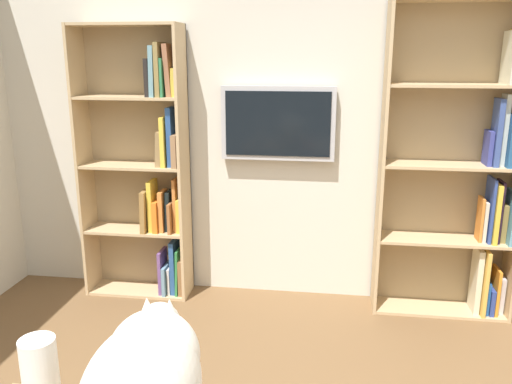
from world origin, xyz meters
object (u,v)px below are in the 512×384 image
bookshelf_left (468,169)px  bookshelf_right (147,170)px  cat (146,380)px  paper_towel_roll (40,375)px  wall_mounted_tv (278,123)px

bookshelf_left → bookshelf_right: (2.30, 0.00, -0.07)m
cat → paper_towel_roll: (0.37, -0.08, -0.07)m
bookshelf_right → paper_towel_roll: bookshelf_right is taller
bookshelf_right → paper_towel_roll: size_ratio=8.32×
cat → paper_towel_roll: 0.38m
bookshelf_right → cat: bookshelf_right is taller
bookshelf_left → paper_towel_roll: size_ratio=8.89×
bookshelf_left → cat: (1.43, 2.47, -0.11)m
bookshelf_right → paper_towel_roll: (-0.50, 2.39, -0.11)m
bookshelf_left → bookshelf_right: 2.30m
bookshelf_right → wall_mounted_tv: bookshelf_right is taller
bookshelf_right → bookshelf_left: bearing=-179.9°
wall_mounted_tv → paper_towel_roll: size_ratio=3.38×
wall_mounted_tv → paper_towel_roll: 2.56m
bookshelf_left → cat: bearing=59.9°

